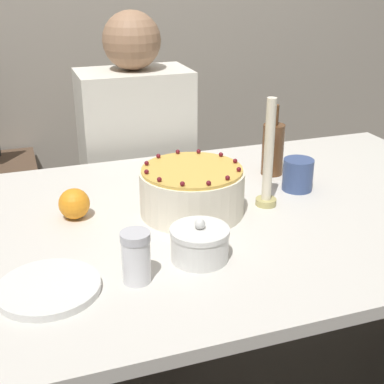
{
  "coord_description": "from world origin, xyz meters",
  "views": [
    {
      "loc": [
        -0.47,
        -1.18,
        1.37
      ],
      "look_at": [
        -0.05,
        0.03,
        0.83
      ],
      "focal_mm": 50.0,
      "sensor_mm": 36.0,
      "label": 1
    }
  ],
  "objects_px": {
    "person_man_blue_shirt": "(138,197)",
    "bottle": "(273,148)",
    "cake": "(192,191)",
    "sugar_bowl": "(200,243)",
    "sugar_shaker": "(136,257)",
    "candle": "(268,163)"
  },
  "relations": [
    {
      "from": "sugar_shaker",
      "to": "candle",
      "type": "height_order",
      "value": "candle"
    },
    {
      "from": "sugar_shaker",
      "to": "person_man_blue_shirt",
      "type": "distance_m",
      "value": 1.0
    },
    {
      "from": "bottle",
      "to": "sugar_bowl",
      "type": "bearing_deg",
      "value": -133.08
    },
    {
      "from": "sugar_shaker",
      "to": "bottle",
      "type": "height_order",
      "value": "bottle"
    },
    {
      "from": "bottle",
      "to": "person_man_blue_shirt",
      "type": "relative_size",
      "value": 0.18
    },
    {
      "from": "cake",
      "to": "person_man_blue_shirt",
      "type": "height_order",
      "value": "person_man_blue_shirt"
    },
    {
      "from": "sugar_bowl",
      "to": "candle",
      "type": "xyz_separation_m",
      "value": [
        0.27,
        0.21,
        0.08
      ]
    },
    {
      "from": "cake",
      "to": "sugar_shaker",
      "type": "relative_size",
      "value": 2.42
    },
    {
      "from": "sugar_bowl",
      "to": "sugar_shaker",
      "type": "xyz_separation_m",
      "value": [
        -0.15,
        -0.04,
        0.02
      ]
    },
    {
      "from": "bottle",
      "to": "person_man_blue_shirt",
      "type": "bearing_deg",
      "value": 123.77
    },
    {
      "from": "candle",
      "to": "person_man_blue_shirt",
      "type": "xyz_separation_m",
      "value": [
        -0.2,
        0.68,
        -0.35
      ]
    },
    {
      "from": "bottle",
      "to": "cake",
      "type": "bearing_deg",
      "value": -150.71
    },
    {
      "from": "sugar_shaker",
      "to": "candle",
      "type": "xyz_separation_m",
      "value": [
        0.42,
        0.25,
        0.06
      ]
    },
    {
      "from": "cake",
      "to": "bottle",
      "type": "bearing_deg",
      "value": 29.29
    },
    {
      "from": "sugar_bowl",
      "to": "bottle",
      "type": "relative_size",
      "value": 0.6
    },
    {
      "from": "sugar_bowl",
      "to": "bottle",
      "type": "xyz_separation_m",
      "value": [
        0.39,
        0.42,
        0.05
      ]
    },
    {
      "from": "candle",
      "to": "sugar_shaker",
      "type": "bearing_deg",
      "value": -148.94
    },
    {
      "from": "sugar_shaker",
      "to": "candle",
      "type": "relative_size",
      "value": 0.38
    },
    {
      "from": "cake",
      "to": "sugar_bowl",
      "type": "height_order",
      "value": "cake"
    },
    {
      "from": "cake",
      "to": "candle",
      "type": "distance_m",
      "value": 0.21
    },
    {
      "from": "candle",
      "to": "bottle",
      "type": "height_order",
      "value": "candle"
    },
    {
      "from": "person_man_blue_shirt",
      "to": "bottle",
      "type": "bearing_deg",
      "value": 123.77
    }
  ]
}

